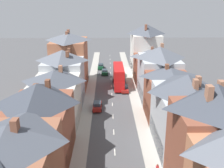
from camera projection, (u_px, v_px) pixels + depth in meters
pavement_left at (89, 101)px, 57.40m from camera, size 2.20×104.00×0.14m
pavement_right at (135, 100)px, 57.58m from camera, size 2.20×104.00×0.14m
centre_line_dashes at (112, 104)px, 55.62m from camera, size 0.14×97.80×0.01m
terrace_row_left at (48, 107)px, 39.90m from camera, size 8.00×64.42×14.01m
terrace_row_right at (173, 94)px, 44.45m from camera, size 8.00×78.35×14.48m
double_decker_bus_lead at (119, 76)px, 65.66m from camera, size 2.74×10.80×5.30m
car_near_silver at (97, 106)px, 52.80m from camera, size 1.90×4.30×1.68m
car_parked_left_a at (105, 72)px, 76.42m from camera, size 1.90×3.84×1.61m
car_mid_black at (125, 88)px, 62.89m from camera, size 1.90×4.59×1.64m
car_parked_left_b at (122, 73)px, 74.92m from camera, size 1.90×4.01×1.68m
car_far_grey at (117, 70)px, 77.86m from camera, size 1.90×3.86×1.69m
car_parked_right_b at (101, 66)px, 82.64m from camera, size 1.90×4.26×1.67m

